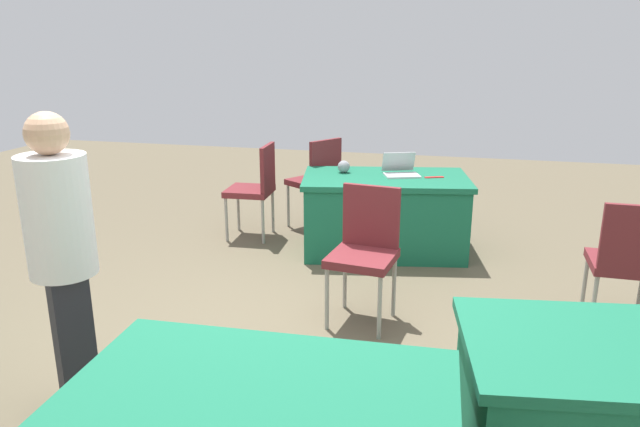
{
  "coord_description": "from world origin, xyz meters",
  "views": [
    {
      "loc": [
        -0.97,
        3.24,
        1.96
      ],
      "look_at": [
        -0.12,
        -0.26,
        0.9
      ],
      "focal_mm": 33.17,
      "sensor_mm": 36.0,
      "label": 1
    }
  ],
  "objects_px": {
    "chair_aisle": "(627,258)",
    "chair_near_front": "(317,177)",
    "chair_tucked_left": "(256,184)",
    "scissors_red": "(434,177)",
    "table_foreground": "(384,214)",
    "yarn_ball": "(344,167)",
    "chair_tucked_right": "(365,246)",
    "laptop_silver": "(401,171)",
    "person_attendee_standing": "(62,252)"
  },
  "relations": [
    {
      "from": "chair_aisle",
      "to": "chair_near_front",
      "type": "bearing_deg",
      "value": 147.16
    },
    {
      "from": "chair_tucked_left",
      "to": "scissors_red",
      "type": "bearing_deg",
      "value": -94.25
    },
    {
      "from": "table_foreground",
      "to": "yarn_ball",
      "type": "distance_m",
      "value": 0.6
    },
    {
      "from": "yarn_ball",
      "to": "chair_tucked_right",
      "type": "bearing_deg",
      "value": 106.9
    },
    {
      "from": "chair_near_front",
      "to": "chair_tucked_right",
      "type": "distance_m",
      "value": 2.18
    },
    {
      "from": "chair_near_front",
      "to": "laptop_silver",
      "type": "distance_m",
      "value": 1.04
    },
    {
      "from": "chair_aisle",
      "to": "scissors_red",
      "type": "xyz_separation_m",
      "value": [
        1.38,
        -1.29,
        0.2
      ]
    },
    {
      "from": "scissors_red",
      "to": "chair_aisle",
      "type": "bearing_deg",
      "value": 114.92
    },
    {
      "from": "table_foreground",
      "to": "chair_tucked_left",
      "type": "distance_m",
      "value": 1.34
    },
    {
      "from": "chair_tucked_right",
      "to": "laptop_silver",
      "type": "distance_m",
      "value": 1.6
    },
    {
      "from": "chair_aisle",
      "to": "table_foreground",
      "type": "bearing_deg",
      "value": 147.05
    },
    {
      "from": "table_foreground",
      "to": "person_attendee_standing",
      "type": "height_order",
      "value": "person_attendee_standing"
    },
    {
      "from": "table_foreground",
      "to": "yarn_ball",
      "type": "xyz_separation_m",
      "value": [
        0.42,
        -0.07,
        0.42
      ]
    },
    {
      "from": "person_attendee_standing",
      "to": "chair_tucked_left",
      "type": "bearing_deg",
      "value": 134.58
    },
    {
      "from": "chair_tucked_right",
      "to": "person_attendee_standing",
      "type": "distance_m",
      "value": 2.0
    },
    {
      "from": "table_foreground",
      "to": "chair_tucked_right",
      "type": "bearing_deg",
      "value": 92.2
    },
    {
      "from": "chair_aisle",
      "to": "yarn_ball",
      "type": "relative_size",
      "value": 8.01
    },
    {
      "from": "table_foreground",
      "to": "yarn_ball",
      "type": "bearing_deg",
      "value": -10.04
    },
    {
      "from": "chair_near_front",
      "to": "chair_tucked_right",
      "type": "xyz_separation_m",
      "value": [
        -0.85,
        2.01,
        -0.01
      ]
    },
    {
      "from": "scissors_red",
      "to": "laptop_silver",
      "type": "bearing_deg",
      "value": -28.61
    },
    {
      "from": "laptop_silver",
      "to": "scissors_red",
      "type": "bearing_deg",
      "value": 153.08
    },
    {
      "from": "table_foreground",
      "to": "laptop_silver",
      "type": "xyz_separation_m",
      "value": [
        -0.13,
        -0.1,
        0.4
      ]
    },
    {
      "from": "person_attendee_standing",
      "to": "scissors_red",
      "type": "relative_size",
      "value": 9.07
    },
    {
      "from": "chair_tucked_left",
      "to": "laptop_silver",
      "type": "height_order",
      "value": "chair_tucked_left"
    },
    {
      "from": "chair_aisle",
      "to": "yarn_ball",
      "type": "distance_m",
      "value": 2.6
    },
    {
      "from": "chair_tucked_right",
      "to": "laptop_silver",
      "type": "height_order",
      "value": "chair_tucked_right"
    },
    {
      "from": "table_foreground",
      "to": "chair_near_front",
      "type": "height_order",
      "value": "chair_near_front"
    },
    {
      "from": "table_foreground",
      "to": "person_attendee_standing",
      "type": "xyz_separation_m",
      "value": [
        1.3,
        2.93,
        0.54
      ]
    },
    {
      "from": "laptop_silver",
      "to": "scissors_red",
      "type": "xyz_separation_m",
      "value": [
        -0.32,
        0.04,
        -0.04
      ]
    },
    {
      "from": "chair_near_front",
      "to": "person_attendee_standing",
      "type": "bearing_deg",
      "value": -154.48
    },
    {
      "from": "chair_tucked_right",
      "to": "yarn_ball",
      "type": "height_order",
      "value": "chair_tucked_right"
    },
    {
      "from": "chair_aisle",
      "to": "person_attendee_standing",
      "type": "xyz_separation_m",
      "value": [
        3.12,
        1.69,
        0.37
      ]
    },
    {
      "from": "scissors_red",
      "to": "chair_tucked_left",
      "type": "bearing_deg",
      "value": -23.18
    },
    {
      "from": "chair_tucked_left",
      "to": "chair_aisle",
      "type": "xyz_separation_m",
      "value": [
        -3.15,
        1.33,
        -0.02
      ]
    },
    {
      "from": "chair_tucked_right",
      "to": "chair_aisle",
      "type": "bearing_deg",
      "value": -163.91
    },
    {
      "from": "yarn_ball",
      "to": "table_foreground",
      "type": "bearing_deg",
      "value": 169.96
    },
    {
      "from": "person_attendee_standing",
      "to": "chair_aisle",
      "type": "bearing_deg",
      "value": 72.53
    },
    {
      "from": "chair_tucked_right",
      "to": "scissors_red",
      "type": "relative_size",
      "value": 5.4
    },
    {
      "from": "table_foreground",
      "to": "chair_tucked_right",
      "type": "xyz_separation_m",
      "value": [
        -0.06,
        1.49,
        0.19
      ]
    },
    {
      "from": "chair_aisle",
      "to": "scissors_red",
      "type": "distance_m",
      "value": 1.9
    },
    {
      "from": "yarn_ball",
      "to": "chair_aisle",
      "type": "bearing_deg",
      "value": 149.74
    },
    {
      "from": "person_attendee_standing",
      "to": "scissors_red",
      "type": "height_order",
      "value": "person_attendee_standing"
    },
    {
      "from": "chair_tucked_right",
      "to": "chair_aisle",
      "type": "relative_size",
      "value": 1.03
    },
    {
      "from": "chair_near_front",
      "to": "chair_tucked_left",
      "type": "xyz_separation_m",
      "value": [
        0.53,
        0.43,
        -0.01
      ]
    },
    {
      "from": "chair_near_front",
      "to": "table_foreground",
      "type": "bearing_deg",
      "value": -89.89
    },
    {
      "from": "laptop_silver",
      "to": "chair_tucked_right",
      "type": "bearing_deg",
      "value": 67.15
    },
    {
      "from": "yarn_ball",
      "to": "chair_tucked_left",
      "type": "bearing_deg",
      "value": -1.54
    },
    {
      "from": "chair_tucked_right",
      "to": "chair_near_front",
      "type": "bearing_deg",
      "value": -59.27
    },
    {
      "from": "scissors_red",
      "to": "yarn_ball",
      "type": "bearing_deg",
      "value": -22.9
    },
    {
      "from": "chair_aisle",
      "to": "laptop_silver",
      "type": "distance_m",
      "value": 2.16
    }
  ]
}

